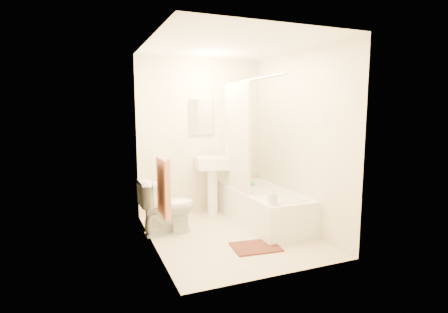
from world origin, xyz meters
name	(u,v)px	position (x,y,z in m)	size (l,w,h in m)	color
floor	(231,235)	(0.00, 0.00, 0.00)	(2.40, 2.40, 0.00)	beige
ceiling	(232,45)	(0.00, 0.00, 2.40)	(2.40, 2.40, 0.00)	white
wall_back	(201,136)	(0.00, 1.20, 1.20)	(2.00, 0.02, 2.40)	beige
wall_left	(152,147)	(-1.00, 0.00, 1.20)	(0.02, 2.40, 2.40)	beige
wall_right	(299,141)	(1.00, 0.00, 1.20)	(0.02, 2.40, 2.40)	beige
mirror	(201,117)	(0.00, 1.18, 1.50)	(0.40, 0.03, 0.55)	white
curtain_rod	(250,80)	(0.30, 0.10, 2.00)	(0.03, 0.03, 1.70)	silver
shower_curtain	(237,138)	(0.30, 0.50, 1.22)	(0.04, 0.80, 1.55)	silver
towel_bar	(160,158)	(-0.96, -0.25, 1.10)	(0.02, 0.02, 0.60)	silver
towel	(163,186)	(-0.93, -0.25, 0.78)	(0.06, 0.45, 0.66)	#CC7266
toilet_paper	(157,186)	(-0.93, 0.12, 0.70)	(0.12, 0.12, 0.11)	white
toilet	(167,207)	(-0.75, 0.40, 0.35)	(0.40, 0.72, 0.71)	silver
sink	(213,183)	(0.10, 0.95, 0.49)	(0.50, 0.40, 0.98)	white
bathtub	(263,206)	(0.63, 0.30, 0.24)	(0.73, 1.68, 0.47)	white
bath_mat	(256,247)	(0.10, -0.50, 0.01)	(0.55, 0.41, 0.02)	#562E24
soap_bottle	(273,197)	(0.37, -0.41, 0.57)	(0.09, 0.09, 0.20)	white
scrub_brush	(252,184)	(0.65, 0.68, 0.49)	(0.07, 0.22, 0.04)	green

